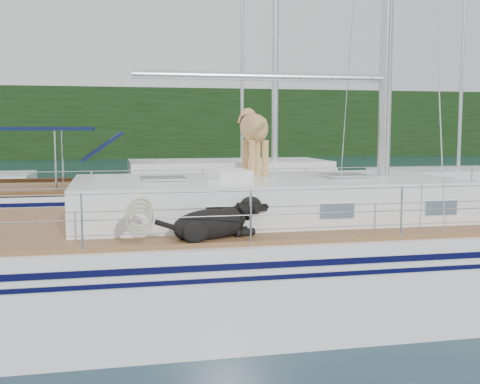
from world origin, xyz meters
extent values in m
plane|color=black|center=(0.00, 0.00, 0.00)|extent=(120.00, 120.00, 0.00)
cube|color=black|center=(0.00, 45.00, 3.00)|extent=(90.00, 3.00, 6.00)
cube|color=#595147|center=(0.00, 46.20, 0.60)|extent=(92.00, 1.00, 1.20)
cube|color=white|center=(0.00, 0.00, 0.50)|extent=(12.00, 3.80, 1.40)
cube|color=#925E3A|center=(0.00, 0.00, 1.23)|extent=(11.52, 3.50, 0.06)
cube|color=white|center=(0.80, 0.00, 1.54)|extent=(5.20, 2.50, 0.55)
cylinder|color=silver|center=(0.80, 0.00, 3.21)|extent=(3.60, 0.12, 0.12)
cylinder|color=silver|center=(0.00, -1.75, 1.82)|extent=(10.56, 0.01, 0.01)
cylinder|color=silver|center=(0.00, 1.75, 1.82)|extent=(10.56, 0.01, 0.01)
cube|color=blue|center=(-0.25, 1.30, 1.29)|extent=(0.80, 0.66, 0.05)
cube|color=silver|center=(0.30, -0.09, 1.87)|extent=(0.59, 0.52, 0.13)
torus|color=beige|center=(-1.01, -1.78, 1.62)|extent=(0.44, 0.29, 0.42)
cube|color=white|center=(0.34, 6.45, 0.45)|extent=(11.00, 3.50, 1.30)
cube|color=#925E3A|center=(0.34, 6.45, 1.10)|extent=(10.56, 3.29, 0.06)
cube|color=white|center=(1.54, 6.45, 1.45)|extent=(4.80, 2.30, 0.55)
cube|color=#101D44|center=(-2.86, 6.45, 2.50)|extent=(2.40, 2.30, 0.08)
cube|color=white|center=(4.00, 16.00, 0.40)|extent=(7.20, 3.00, 1.10)
cylinder|color=silver|center=(4.00, 16.00, 6.00)|extent=(0.14, 0.14, 11.00)
cube|color=white|center=(12.00, 13.00, 0.40)|extent=(6.40, 3.00, 1.10)
cylinder|color=silver|center=(12.00, 13.00, 6.00)|extent=(0.14, 0.14, 11.00)
camera|label=1|loc=(-1.30, -8.12, 2.49)|focal=45.00mm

